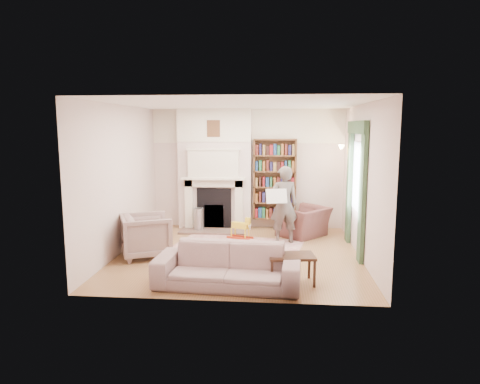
# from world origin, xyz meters

# --- Properties ---
(floor) EXTENTS (4.50, 4.50, 0.00)m
(floor) POSITION_xyz_m (0.00, 0.00, 0.00)
(floor) COLOR brown
(floor) RESTS_ON ground
(ceiling) EXTENTS (4.50, 4.50, 0.00)m
(ceiling) POSITION_xyz_m (0.00, 0.00, 2.80)
(ceiling) COLOR white
(ceiling) RESTS_ON wall_back
(wall_back) EXTENTS (4.50, 0.00, 4.50)m
(wall_back) POSITION_xyz_m (0.00, 2.25, 1.40)
(wall_back) COLOR beige
(wall_back) RESTS_ON floor
(wall_front) EXTENTS (4.50, 0.00, 4.50)m
(wall_front) POSITION_xyz_m (0.00, -2.25, 1.40)
(wall_front) COLOR beige
(wall_front) RESTS_ON floor
(wall_left) EXTENTS (0.00, 4.50, 4.50)m
(wall_left) POSITION_xyz_m (-2.25, 0.00, 1.40)
(wall_left) COLOR beige
(wall_left) RESTS_ON floor
(wall_right) EXTENTS (0.00, 4.50, 4.50)m
(wall_right) POSITION_xyz_m (2.25, 0.00, 1.40)
(wall_right) COLOR beige
(wall_right) RESTS_ON floor
(fireplace) EXTENTS (1.70, 0.58, 2.80)m
(fireplace) POSITION_xyz_m (-0.75, 2.05, 1.39)
(fireplace) COLOR beige
(fireplace) RESTS_ON floor
(bookcase) EXTENTS (1.00, 0.24, 1.85)m
(bookcase) POSITION_xyz_m (0.65, 2.12, 1.18)
(bookcase) COLOR brown
(bookcase) RESTS_ON floor
(window) EXTENTS (0.02, 0.90, 1.30)m
(window) POSITION_xyz_m (2.23, 0.40, 1.45)
(window) COLOR silver
(window) RESTS_ON wall_right
(curtain_left) EXTENTS (0.07, 0.32, 2.40)m
(curtain_left) POSITION_xyz_m (2.20, -0.30, 1.20)
(curtain_left) COLOR #304B30
(curtain_left) RESTS_ON floor
(curtain_right) EXTENTS (0.07, 0.32, 2.40)m
(curtain_right) POSITION_xyz_m (2.20, 1.10, 1.20)
(curtain_right) COLOR #304B30
(curtain_right) RESTS_ON floor
(pelmet) EXTENTS (0.09, 1.70, 0.24)m
(pelmet) POSITION_xyz_m (2.19, 0.40, 2.38)
(pelmet) COLOR #304B30
(pelmet) RESTS_ON wall_right
(wall_sconce) EXTENTS (0.20, 0.24, 0.24)m
(wall_sconce) POSITION_xyz_m (2.03, 1.50, 1.90)
(wall_sconce) COLOR gold
(wall_sconce) RESTS_ON wall_right
(rug) EXTENTS (2.84, 2.39, 0.01)m
(rug) POSITION_xyz_m (-0.12, 0.31, 0.01)
(rug) COLOR beige
(rug) RESTS_ON floor
(armchair_reading) EXTENTS (1.31, 1.32, 0.64)m
(armchair_reading) POSITION_xyz_m (1.30, 1.45, 0.32)
(armchair_reading) COLOR #492728
(armchair_reading) RESTS_ON floor
(armchair_left) EXTENTS (1.15, 1.13, 0.79)m
(armchair_left) POSITION_xyz_m (-1.69, -0.31, 0.40)
(armchair_left) COLOR #A79F8A
(armchair_left) RESTS_ON floor
(sofa) EXTENTS (2.23, 0.99, 0.64)m
(sofa) POSITION_xyz_m (-0.02, -1.68, 0.32)
(sofa) COLOR #A79889
(sofa) RESTS_ON floor
(man_reading) EXTENTS (0.66, 0.51, 1.60)m
(man_reading) POSITION_xyz_m (0.85, 0.85, 0.80)
(man_reading) COLOR #4F463F
(man_reading) RESTS_ON floor
(newspaper) EXTENTS (0.44, 0.22, 0.28)m
(newspaper) POSITION_xyz_m (0.70, 0.65, 1.02)
(newspaper) COLOR silver
(newspaper) RESTS_ON man_reading
(coffee_table) EXTENTS (0.75, 0.54, 0.45)m
(coffee_table) POSITION_xyz_m (0.94, -1.46, 0.23)
(coffee_table) COLOR #351E12
(coffee_table) RESTS_ON floor
(paraffin_heater) EXTENTS (0.32, 0.32, 0.55)m
(paraffin_heater) POSITION_xyz_m (-1.08, 1.64, 0.28)
(paraffin_heater) COLOR #A0A1A7
(paraffin_heater) RESTS_ON floor
(rocking_horse) EXTENTS (0.59, 0.41, 0.48)m
(rocking_horse) POSITION_xyz_m (-0.07, 1.08, 0.24)
(rocking_horse) COLOR yellow
(rocking_horse) RESTS_ON rug
(board_game) EXTENTS (0.44, 0.44, 0.03)m
(board_game) POSITION_xyz_m (-0.63, -0.24, 0.03)
(board_game) COLOR #D5DC4D
(board_game) RESTS_ON rug
(game_box_lid) EXTENTS (0.38, 0.30, 0.05)m
(game_box_lid) POSITION_xyz_m (-0.54, -0.01, 0.04)
(game_box_lid) COLOR #AF1428
(game_box_lid) RESTS_ON rug
(comic_annuals) EXTENTS (0.87, 0.57, 0.02)m
(comic_annuals) POSITION_xyz_m (0.25, -0.43, 0.02)
(comic_annuals) COLOR red
(comic_annuals) RESTS_ON rug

